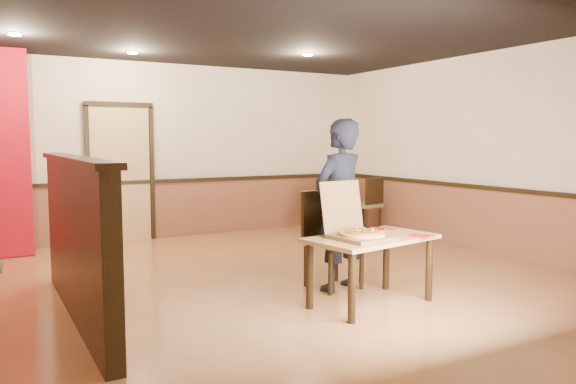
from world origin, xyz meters
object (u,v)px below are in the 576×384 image
(diner_chair, at_px, (329,235))
(side_chair_right, at_px, (368,202))
(side_chair_left, at_px, (323,205))
(pizza_box, at_px, (358,231))
(diner, at_px, (339,205))
(condiment, at_px, (329,186))
(side_table, at_px, (325,200))
(main_table, at_px, (371,247))

(diner_chair, distance_m, side_chair_right, 3.69)
(side_chair_left, xyz_separation_m, pizza_box, (-1.83, -3.46, 0.21))
(diner_chair, distance_m, diner, 0.37)
(condiment, bearing_deg, side_table, -172.00)
(side_table, height_order, diner, diner)
(diner_chair, height_order, side_table, diner_chair)
(side_chair_right, height_order, side_table, side_chair_right)
(main_table, bearing_deg, side_chair_left, 54.13)
(main_table, height_order, condiment, condiment)
(side_chair_left, height_order, condiment, side_chair_left)
(diner, distance_m, condiment, 4.06)
(main_table, xyz_separation_m, pizza_box, (-0.17, -0.03, 0.17))
(main_table, height_order, diner_chair, diner_chair)
(side_chair_left, distance_m, side_table, 0.77)
(main_table, distance_m, diner, 0.70)
(condiment, bearing_deg, diner_chair, -123.14)
(side_table, relative_size, diner, 0.39)
(diner_chair, relative_size, side_chair_left, 1.07)
(side_table, xyz_separation_m, diner, (-2.06, -3.44, 0.39))
(condiment, bearing_deg, side_chair_right, -58.12)
(diner, bearing_deg, diner_chair, -98.25)
(main_table, distance_m, condiment, 4.61)
(side_chair_right, xyz_separation_m, pizza_box, (-2.74, -3.46, 0.22))
(side_table, relative_size, condiment, 4.25)
(side_table, relative_size, pizza_box, 1.10)
(diner_chair, relative_size, side_chair_right, 1.11)
(side_chair_left, height_order, diner, diner)
(side_chair_left, bearing_deg, diner_chair, 57.59)
(side_chair_left, relative_size, pizza_box, 1.51)
(diner_chair, distance_m, pizza_box, 0.83)
(side_chair_right, xyz_separation_m, side_table, (-0.47, 0.62, 0.00))
(diner_chair, xyz_separation_m, condiment, (2.15, 3.30, 0.20))
(side_table, bearing_deg, diner, -120.86)
(side_chair_right, bearing_deg, side_table, -65.99)
(side_chair_right, relative_size, condiment, 5.61)
(main_table, bearing_deg, diner_chair, 78.22)
(main_table, distance_m, pizza_box, 0.25)
(diner, height_order, condiment, diner)
(main_table, height_order, side_chair_right, side_chair_right)
(side_chair_left, relative_size, side_chair_right, 1.03)
(pizza_box, bearing_deg, diner_chair, 69.25)
(side_chair_left, relative_size, diner, 0.53)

